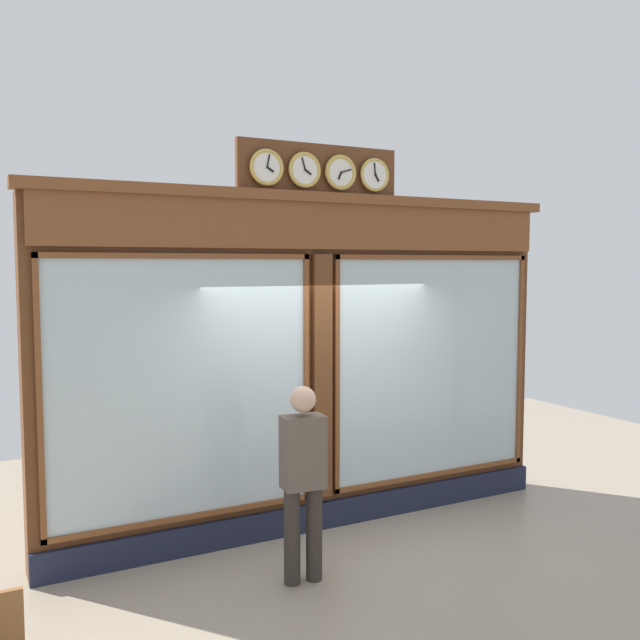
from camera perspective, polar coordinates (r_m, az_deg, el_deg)
name	(u,v)px	position (r m, az deg, el deg)	size (l,w,h in m)	color
shop_facade	(314,361)	(7.15, -0.47, -3.35)	(5.66, 0.42, 3.89)	#5B3319
pedestrian	(303,475)	(6.03, -1.39, -12.58)	(0.38, 0.26, 1.69)	#312A24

